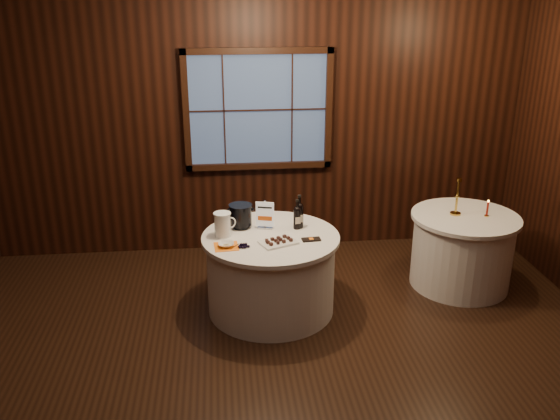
{
  "coord_description": "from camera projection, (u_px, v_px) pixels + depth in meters",
  "views": [
    {
      "loc": [
        -0.45,
        -4.01,
        2.94
      ],
      "look_at": [
        0.08,
        0.9,
        1.06
      ],
      "focal_mm": 38.0,
      "sensor_mm": 36.0,
      "label": 1
    }
  ],
  "objects": [
    {
      "name": "ice_bucket",
      "position": [
        241.0,
        215.0,
        5.62
      ],
      "size": [
        0.22,
        0.22,
        0.23
      ],
      "color": "black",
      "rests_on": "main_table"
    },
    {
      "name": "cracker_bowl",
      "position": [
        226.0,
        245.0,
        5.23
      ],
      "size": [
        0.15,
        0.15,
        0.03
      ],
      "primitive_type": "imported",
      "rotation": [
        0.0,
        0.0,
        -0.05
      ],
      "color": "white",
      "rests_on": "orange_napkin"
    },
    {
      "name": "chocolate_plate",
      "position": [
        278.0,
        242.0,
        5.3
      ],
      "size": [
        0.37,
        0.32,
        0.05
      ],
      "rotation": [
        0.0,
        0.0,
        0.39
      ],
      "color": "white",
      "rests_on": "main_table"
    },
    {
      "name": "side_table",
      "position": [
        462.0,
        250.0,
        6.08
      ],
      "size": [
        1.08,
        1.08,
        0.77
      ],
      "color": "white",
      "rests_on": "ground"
    },
    {
      "name": "grape_bunch",
      "position": [
        244.0,
        245.0,
        5.22
      ],
      "size": [
        0.16,
        0.07,
        0.04
      ],
      "rotation": [
        0.0,
        0.0,
        -0.09
      ],
      "color": "black",
      "rests_on": "main_table"
    },
    {
      "name": "glass_pitcher",
      "position": [
        223.0,
        224.0,
        5.42
      ],
      "size": [
        0.21,
        0.16,
        0.23
      ],
      "rotation": [
        0.0,
        0.0,
        0.34
      ],
      "color": "white",
      "rests_on": "main_table"
    },
    {
      "name": "red_candle",
      "position": [
        487.0,
        210.0,
        5.9
      ],
      "size": [
        0.05,
        0.05,
        0.17
      ],
      "color": "gold",
      "rests_on": "side_table"
    },
    {
      "name": "sign_stand",
      "position": [
        265.0,
        219.0,
        5.6
      ],
      "size": [
        0.17,
        0.11,
        0.28
      ],
      "rotation": [
        0.0,
        0.0,
        -0.24
      ],
      "color": "#ADAEB4",
      "rests_on": "main_table"
    },
    {
      "name": "main_table",
      "position": [
        271.0,
        273.0,
        5.61
      ],
      "size": [
        1.28,
        1.28,
        0.77
      ],
      "color": "white",
      "rests_on": "ground"
    },
    {
      "name": "port_bottle_left",
      "position": [
        297.0,
        216.0,
        5.59
      ],
      "size": [
        0.07,
        0.07,
        0.29
      ],
      "rotation": [
        0.0,
        0.0,
        0.13
      ],
      "color": "black",
      "rests_on": "main_table"
    },
    {
      "name": "port_bottle_right",
      "position": [
        299.0,
        213.0,
        5.61
      ],
      "size": [
        0.08,
        0.08,
        0.33
      ],
      "rotation": [
        0.0,
        0.0,
        -0.05
      ],
      "color": "black",
      "rests_on": "main_table"
    },
    {
      "name": "back_wall",
      "position": [
        258.0,
        119.0,
        6.57
      ],
      "size": [
        6.0,
        0.1,
        3.0
      ],
      "color": "black",
      "rests_on": "ground"
    },
    {
      "name": "orange_napkin",
      "position": [
        226.0,
        246.0,
        5.24
      ],
      "size": [
        0.22,
        0.22,
        0.0
      ],
      "primitive_type": "cube",
      "rotation": [
        0.0,
        0.0,
        0.07
      ],
      "color": "orange",
      "rests_on": "main_table"
    },
    {
      "name": "chocolate_box",
      "position": [
        311.0,
        239.0,
        5.37
      ],
      "size": [
        0.17,
        0.1,
        0.01
      ],
      "primitive_type": "cube",
      "rotation": [
        0.0,
        0.0,
        0.07
      ],
      "color": "black",
      "rests_on": "main_table"
    },
    {
      "name": "ground",
      "position": [
        282.0,
        371.0,
        4.82
      ],
      "size": [
        6.0,
        6.0,
        0.0
      ],
      "primitive_type": "plane",
      "color": "black",
      "rests_on": "ground"
    },
    {
      "name": "brass_candlestick",
      "position": [
        457.0,
        202.0,
        5.93
      ],
      "size": [
        0.11,
        0.11,
        0.38
      ],
      "color": "gold",
      "rests_on": "side_table"
    }
  ]
}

